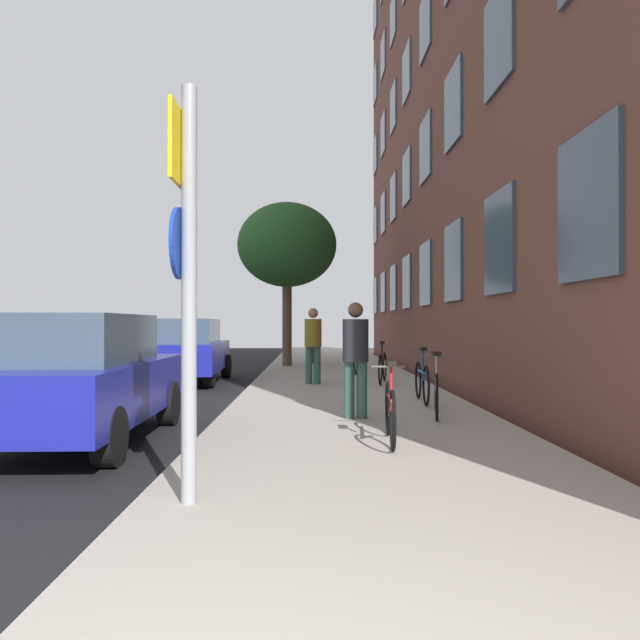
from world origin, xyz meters
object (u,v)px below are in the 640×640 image
at_px(bicycle_3, 383,367).
at_px(pedestrian_0, 356,352).
at_px(tree_near, 287,246).
at_px(car_1, 186,350).
at_px(traffic_light, 284,293).
at_px(pedestrian_1, 313,340).
at_px(sign_post, 186,263).
at_px(bicycle_2, 422,381).
at_px(bicycle_4, 354,361).
at_px(car_0, 78,377).
at_px(bicycle_1, 436,390).
at_px(bicycle_0, 390,411).
at_px(pedestrian_2, 310,338).

xyz_separation_m(bicycle_3, pedestrian_0, (-1.02, -5.27, 0.59)).
bearing_deg(tree_near, car_1, -117.08).
height_order(traffic_light, bicycle_3, traffic_light).
xyz_separation_m(bicycle_3, pedestrian_1, (-1.63, -0.18, 0.62)).
xyz_separation_m(traffic_light, bicycle_3, (2.74, -9.48, -2.20)).
xyz_separation_m(pedestrian_0, pedestrian_1, (-0.61, 5.09, 0.03)).
distance_m(sign_post, bicycle_3, 9.94).
height_order(tree_near, bicycle_2, tree_near).
height_order(traffic_light, bicycle_4, traffic_light).
height_order(sign_post, bicycle_3, sign_post).
bearing_deg(bicycle_3, car_0, -125.09).
height_order(traffic_light, bicycle_1, traffic_light).
distance_m(bicycle_2, bicycle_4, 6.25).
bearing_deg(bicycle_4, bicycle_1, -84.76).
bearing_deg(bicycle_0, car_0, 171.81).
relative_size(tree_near, bicycle_2, 3.12).
height_order(bicycle_4, car_1, car_1).
distance_m(bicycle_0, bicycle_1, 2.32).
bearing_deg(car_1, car_0, -88.19).
bearing_deg(pedestrian_2, bicycle_3, -76.41).
bearing_deg(sign_post, pedestrian_2, 86.79).
height_order(sign_post, pedestrian_1, sign_post).
height_order(sign_post, bicycle_4, sign_post).
relative_size(tree_near, pedestrian_2, 3.54).
height_order(bicycle_3, car_0, car_0).
relative_size(bicycle_4, pedestrian_1, 0.97).
xyz_separation_m(sign_post, tree_near, (0.18, 15.39, 2.12)).
relative_size(bicycle_0, car_0, 0.39).
bearing_deg(bicycle_3, sign_post, -105.66).
height_order(bicycle_0, car_1, car_1).
distance_m(bicycle_2, pedestrian_0, 2.30).
relative_size(bicycle_3, bicycle_4, 0.99).
distance_m(tree_near, bicycle_4, 5.24).
distance_m(sign_post, pedestrian_2, 16.63).
distance_m(pedestrian_0, car_1, 7.60).
bearing_deg(pedestrian_1, bicycle_2, -59.81).
distance_m(tree_near, car_0, 13.08).
distance_m(bicycle_3, car_1, 5.03).
bearing_deg(pedestrian_2, pedestrian_0, -86.77).
relative_size(traffic_light, bicycle_0, 2.32).
height_order(pedestrian_0, pedestrian_2, pedestrian_0).
height_order(pedestrian_1, car_0, pedestrian_1).
xyz_separation_m(tree_near, pedestrian_2, (0.75, 1.19, -3.11)).
distance_m(traffic_light, car_1, 8.66).
height_order(bicycle_0, bicycle_3, bicycle_3).
bearing_deg(car_1, pedestrian_0, -59.72).
height_order(bicycle_1, pedestrian_0, pedestrian_0).
height_order(pedestrian_0, pedestrian_1, pedestrian_1).
bearing_deg(pedestrian_1, bicycle_3, 6.29).
bearing_deg(pedestrian_2, pedestrian_1, -89.29).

